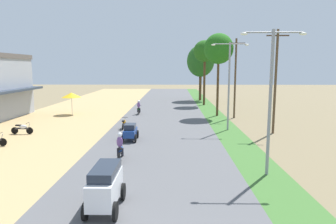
{
  "coord_description": "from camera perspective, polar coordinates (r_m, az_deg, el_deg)",
  "views": [
    {
      "loc": [
        1.01,
        -6.31,
        5.46
      ],
      "look_at": [
        0.56,
        21.37,
        1.36
      ],
      "focal_mm": 32.34,
      "sensor_mm": 36.0,
      "label": 1
    }
  ],
  "objects": [
    {
      "name": "parked_motorbike_fourth",
      "position": [
        27.41,
        -25.77,
        -2.74
      ],
      "size": [
        1.8,
        0.54,
        0.94
      ],
      "color": "black",
      "rests_on": "dirt_shoulder"
    },
    {
      "name": "motorbike_ahead_third",
      "position": [
        35.05,
        -5.53,
        0.83
      ],
      "size": [
        0.54,
        1.8,
        1.66
      ],
      "color": "black",
      "rests_on": "road_strip"
    },
    {
      "name": "car_van_white",
      "position": [
        12.04,
        -11.74,
        -13.37
      ],
      "size": [
        1.19,
        2.41,
        1.67
      ],
      "color": "silver",
      "rests_on": "road_strip"
    },
    {
      "name": "median_tree_third",
      "position": [
        50.12,
        6.17,
        9.49
      ],
      "size": [
        4.44,
        4.44,
        8.97
      ],
      "color": "#4C351E",
      "rests_on": "median_strip"
    },
    {
      "name": "utility_pole_far",
      "position": [
        33.26,
        12.56,
        6.43
      ],
      "size": [
        1.8,
        0.2,
        8.47
      ],
      "color": "brown",
      "rests_on": "ground"
    },
    {
      "name": "motorbike_foreground_rider",
      "position": [
        17.98,
        -8.99,
        -6.52
      ],
      "size": [
        0.54,
        1.8,
        1.66
      ],
      "color": "black",
      "rests_on": "road_strip"
    },
    {
      "name": "median_tree_nearest",
      "position": [
        34.18,
        9.52,
        11.6
      ],
      "size": [
        3.22,
        3.22,
        9.08
      ],
      "color": "#4C351E",
      "rests_on": "median_strip"
    },
    {
      "name": "streetlamp_far",
      "position": [
        52.72,
        6.2,
        7.12
      ],
      "size": [
        3.16,
        0.2,
        7.32
      ],
      "color": "gray",
      "rests_on": "median_strip"
    },
    {
      "name": "motorbike_ahead_second",
      "position": [
        27.1,
        -8.3,
        -2.06
      ],
      "size": [
        0.54,
        1.8,
        0.94
      ],
      "color": "black",
      "rests_on": "road_strip"
    },
    {
      "name": "streetlamp_near",
      "position": [
        15.66,
        18.77,
        3.53
      ],
      "size": [
        3.16,
        0.2,
        7.2
      ],
      "color": "gray",
      "rests_on": "median_strip"
    },
    {
      "name": "utility_pole_near",
      "position": [
        26.28,
        19.6,
        5.68
      ],
      "size": [
        1.8,
        0.2,
        8.47
      ],
      "color": "brown",
      "rests_on": "ground"
    },
    {
      "name": "streetlamp_mid",
      "position": [
        26.44,
        11.43,
        5.95
      ],
      "size": [
        3.16,
        0.2,
        7.49
      ],
      "color": "gray",
      "rests_on": "median_strip"
    },
    {
      "name": "car_hatchback_blue",
      "position": [
        22.69,
        -7.12,
        -3.63
      ],
      "size": [
        1.04,
        2.0,
        1.23
      ],
      "color": "navy",
      "rests_on": "road_strip"
    },
    {
      "name": "vendor_umbrella",
      "position": [
        36.5,
        -17.74,
        3.07
      ],
      "size": [
        2.2,
        2.2,
        2.52
      ],
      "color": "#99999E",
      "rests_on": "dirt_shoulder"
    },
    {
      "name": "median_tree_second",
      "position": [
        43.97,
        6.95,
        11.21
      ],
      "size": [
        3.21,
        3.21,
        9.21
      ],
      "color": "#4C351E",
      "rests_on": "median_strip"
    }
  ]
}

